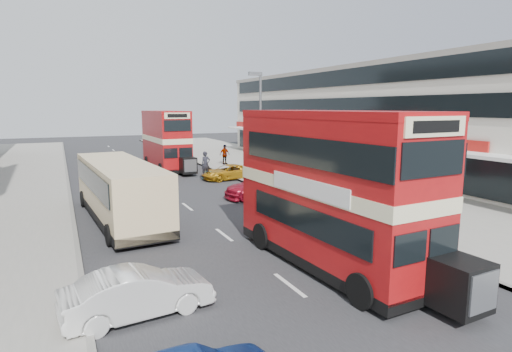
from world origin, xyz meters
TOP-DOWN VIEW (x-y plane):
  - ground at (0.00, 0.00)m, footprint 160.00×160.00m
  - road_surface at (0.00, 20.00)m, footprint 12.00×90.00m
  - pavement_right at (12.00, 20.00)m, footprint 12.00×90.00m
  - kerb_left at (-6.10, 20.00)m, footprint 0.20×90.00m
  - kerb_right at (6.10, 20.00)m, footprint 0.20×90.00m
  - commercial_row at (19.95, 22.00)m, footprint 9.90×46.20m
  - street_lamp at (6.52, 18.00)m, footprint 1.00×0.20m
  - bus_main at (2.19, 2.92)m, footprint 3.21×9.86m
  - bus_second at (2.38, 29.22)m, footprint 2.77×9.45m
  - coach at (-3.86, 12.61)m, footprint 3.43×10.65m
  - car_left_front at (-4.77, 2.00)m, footprint 4.19×1.85m
  - car_right_a at (5.14, 14.41)m, footprint 5.23×2.32m
  - car_right_b at (5.53, 21.70)m, footprint 4.46×2.41m
  - pedestrian_near at (8.30, 15.65)m, footprint 0.62×0.44m
  - pedestrian_far at (8.12, 29.30)m, footprint 1.22×0.75m
  - cyclist at (3.70, 21.75)m, footprint 0.77×1.60m

SIDE VIEW (x-z plane):
  - ground at x=0.00m, z-range 0.00..0.00m
  - road_surface at x=0.00m, z-range 0.00..0.01m
  - pavement_right at x=12.00m, z-range 0.00..0.15m
  - kerb_left at x=-6.10m, z-range -0.01..0.15m
  - kerb_right at x=6.10m, z-range -0.01..0.15m
  - car_right_b at x=5.53m, z-range 0.00..1.19m
  - car_left_front at x=-4.77m, z-range 0.00..1.34m
  - car_right_a at x=5.14m, z-range 0.00..1.49m
  - cyclist at x=3.70m, z-range -0.29..2.03m
  - pedestrian_near at x=8.30m, z-range 0.15..1.80m
  - pedestrian_far at x=8.12m, z-range 0.15..2.09m
  - coach at x=-3.86m, z-range 0.25..3.03m
  - bus_second at x=2.38m, z-range 0.14..5.33m
  - bus_main at x=2.19m, z-range 0.14..5.54m
  - commercial_row at x=19.95m, z-range 0.05..9.35m
  - street_lamp at x=6.52m, z-range 0.72..8.85m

